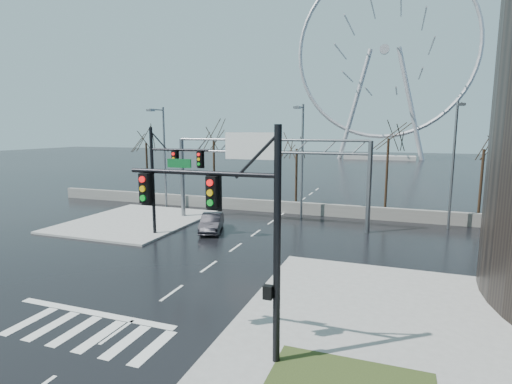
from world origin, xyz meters
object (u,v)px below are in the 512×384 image
at_px(signal_mast_far, 165,171).
at_px(car, 212,223).
at_px(signal_mast_near, 237,221).
at_px(sign_gantry, 264,162).
at_px(ferris_wheel, 384,57).

xyz_separation_m(signal_mast_far, car, (2.46, 2.38, -4.14)).
xyz_separation_m(signal_mast_near, signal_mast_far, (-11.01, 13.00, -0.04)).
bearing_deg(sign_gantry, signal_mast_far, -132.47).
height_order(signal_mast_near, sign_gantry, signal_mast_near).
bearing_deg(ferris_wheel, signal_mast_far, -97.20).
relative_size(ferris_wheel, car, 12.02).
height_order(sign_gantry, ferris_wheel, ferris_wheel).
bearing_deg(sign_gantry, ferris_wheel, 86.16).
distance_m(sign_gantry, car, 6.51).
distance_m(signal_mast_near, sign_gantry, 19.79).
relative_size(signal_mast_far, ferris_wheel, 0.16).
relative_size(signal_mast_near, car, 1.89).
relative_size(signal_mast_near, ferris_wheel, 0.16).
distance_m(ferris_wheel, car, 87.85).
height_order(sign_gantry, car, sign_gantry).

